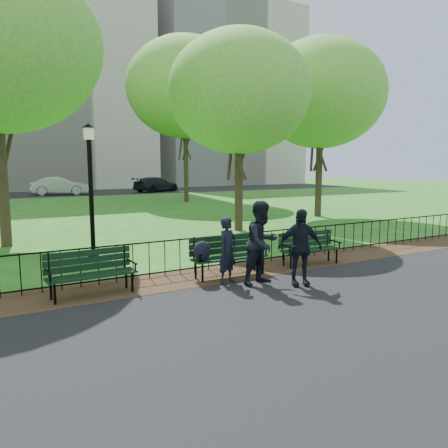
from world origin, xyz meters
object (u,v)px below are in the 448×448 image
tree_near_e (239,93)px  person_right (300,247)px  lamppost (91,187)px  person_left (228,250)px  park_bench_main (217,251)px  person_mid (262,243)px  park_bench_left_a (91,268)px  sedan_dark (156,184)px  tree_far_e (185,88)px  park_bench_right_a (309,244)px  sedan_silver (61,186)px  tree_mid_e (321,94)px

tree_near_e → person_right: bearing=-112.7°
lamppost → person_left: (2.09, -3.92, -1.31)m
park_bench_main → person_mid: (0.63, -0.95, 0.29)m
park_bench_left_a → person_mid: (3.58, -1.07, 0.37)m
person_mid → sedan_dark: bearing=60.3°
tree_near_e → sedan_dark: (6.43, 25.70, -4.81)m
lamppost → tree_far_e: tree_far_e is taller
park_bench_right_a → sedan_dark: size_ratio=0.35×
park_bench_left_a → lamppost: 3.69m
person_left → sedan_silver: (1.94, 32.45, 0.04)m
tree_far_e → sedan_dark: size_ratio=2.35×
park_bench_main → tree_far_e: size_ratio=0.17×
tree_near_e → tree_mid_e: (6.20, 2.06, 0.72)m
park_bench_right_a → sedan_silver: sedan_silver is taller
lamppost → tree_mid_e: bearing=21.1°
lamppost → park_bench_main: bearing=-58.2°
lamppost → person_right: bearing=-55.2°
person_right → sedan_silver: person_right is taller
sedan_dark → park_bench_main: bearing=138.7°
park_bench_left_a → park_bench_right_a: park_bench_left_a is taller
park_bench_left_a → tree_mid_e: size_ratio=0.20×
lamppost → tree_mid_e: tree_mid_e is taller
park_bench_main → person_mid: 1.18m
person_mid → park_bench_main: bearing=111.5°
sedan_silver → person_left: bearing=-168.8°
park_bench_right_a → person_left: size_ratio=1.15×
park_bench_left_a → person_left: person_left is taller
tree_far_e → tree_mid_e: bearing=-79.8°
person_left → sedan_silver: sedan_silver is taller
park_bench_main → tree_far_e: bearing=68.5°
tree_mid_e → person_left: tree_mid_e is taller
lamppost → sedan_dark: bearing=65.4°
tree_mid_e → person_mid: (-10.10, -9.30, -5.30)m
sedan_silver → park_bench_right_a: bearing=-163.7°
lamppost → sedan_silver: size_ratio=0.79×
tree_mid_e → person_mid: tree_mid_e is taller
park_bench_main → sedan_silver: sedan_silver is taller
park_bench_main → park_bench_left_a: park_bench_main is taller
park_bench_main → sedan_silver: size_ratio=0.41×
park_bench_left_a → park_bench_main: bearing=-5.2°
tree_near_e → sedan_dark: tree_near_e is taller
sedan_silver → sedan_dark: (9.04, 0.07, -0.08)m
tree_mid_e → person_right: bearing=-133.9°
tree_near_e → person_left: (-4.55, -6.81, -4.77)m
person_left → person_mid: size_ratio=0.80×
tree_mid_e → tree_near_e: bearing=-161.6°
park_bench_main → tree_far_e: (8.63, 20.04, 7.41)m
park_bench_left_a → person_mid: bearing=-19.5°
tree_far_e → person_left: 23.47m
park_bench_left_a → sedan_silver: 32.17m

